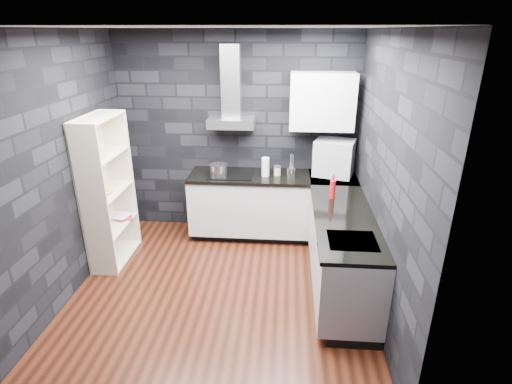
# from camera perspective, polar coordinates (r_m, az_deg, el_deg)

# --- Properties ---
(ground) EXTENTS (3.20, 3.20, 0.00)m
(ground) POSITION_cam_1_polar(r_m,az_deg,el_deg) (4.58, -4.96, -13.69)
(ground) COLOR #3B180D
(ceiling) EXTENTS (3.20, 3.20, 0.00)m
(ceiling) POSITION_cam_1_polar(r_m,az_deg,el_deg) (3.72, -6.43, 22.37)
(ceiling) COLOR white
(wall_back) EXTENTS (3.20, 0.05, 2.70)m
(wall_back) POSITION_cam_1_polar(r_m,az_deg,el_deg) (5.49, -2.69, 8.14)
(wall_back) COLOR black
(wall_back) RESTS_ON ground
(wall_front) EXTENTS (3.20, 0.05, 2.70)m
(wall_front) POSITION_cam_1_polar(r_m,az_deg,el_deg) (2.52, -11.97, -10.20)
(wall_front) COLOR black
(wall_front) RESTS_ON ground
(wall_left) EXTENTS (0.05, 3.20, 2.70)m
(wall_left) POSITION_cam_1_polar(r_m,az_deg,el_deg) (4.52, -26.35, 2.72)
(wall_left) COLOR black
(wall_left) RESTS_ON ground
(wall_right) EXTENTS (0.05, 3.20, 2.70)m
(wall_right) POSITION_cam_1_polar(r_m,az_deg,el_deg) (4.00, 17.97, 1.66)
(wall_right) COLOR black
(wall_right) RESTS_ON ground
(toekick_back) EXTENTS (2.18, 0.50, 0.10)m
(toekick_back) POSITION_cam_1_polar(r_m,az_deg,el_deg) (5.65, 2.25, -5.58)
(toekick_back) COLOR black
(toekick_back) RESTS_ON ground
(toekick_right) EXTENTS (0.50, 1.78, 0.10)m
(toekick_right) POSITION_cam_1_polar(r_m,az_deg,el_deg) (4.63, 12.26, -12.99)
(toekick_right) COLOR black
(toekick_right) RESTS_ON ground
(counter_back_cab) EXTENTS (2.20, 0.60, 0.76)m
(counter_back_cab) POSITION_cam_1_polar(r_m,az_deg,el_deg) (5.43, 2.30, -1.75)
(counter_back_cab) COLOR #B7B7BC
(counter_back_cab) RESTS_ON ground
(counter_right_cab) EXTENTS (0.60, 1.80, 0.76)m
(counter_right_cab) POSITION_cam_1_polar(r_m,az_deg,el_deg) (4.40, 12.20, -8.39)
(counter_right_cab) COLOR #B7B7BC
(counter_right_cab) RESTS_ON ground
(counter_back_top) EXTENTS (2.20, 0.62, 0.04)m
(counter_back_top) POSITION_cam_1_polar(r_m,az_deg,el_deg) (5.27, 2.36, 2.18)
(counter_back_top) COLOR black
(counter_back_top) RESTS_ON counter_back_cab
(counter_right_top) EXTENTS (0.62, 1.80, 0.04)m
(counter_right_top) POSITION_cam_1_polar(r_m,az_deg,el_deg) (4.21, 12.50, -3.69)
(counter_right_top) COLOR black
(counter_right_top) RESTS_ON counter_right_cab
(counter_corner_top) EXTENTS (0.62, 0.62, 0.04)m
(counter_corner_top) POSITION_cam_1_polar(r_m,az_deg,el_deg) (5.31, 11.03, 1.95)
(counter_corner_top) COLOR black
(counter_corner_top) RESTS_ON counter_right_cab
(hood_body) EXTENTS (0.60, 0.34, 0.12)m
(hood_body) POSITION_cam_1_polar(r_m,az_deg,el_deg) (5.26, -3.55, 9.85)
(hood_body) COLOR #A5A5AA
(hood_body) RESTS_ON wall_back
(hood_chimney) EXTENTS (0.24, 0.20, 0.90)m
(hood_chimney) POSITION_cam_1_polar(r_m,az_deg,el_deg) (5.24, -3.57, 15.47)
(hood_chimney) COLOR #A5A5AA
(hood_chimney) RESTS_ON hood_body
(upper_cabinet) EXTENTS (0.80, 0.35, 0.70)m
(upper_cabinet) POSITION_cam_1_polar(r_m,az_deg,el_deg) (5.17, 9.43, 12.65)
(upper_cabinet) COLOR silver
(upper_cabinet) RESTS_ON wall_back
(cooktop) EXTENTS (0.58, 0.50, 0.01)m
(cooktop) POSITION_cam_1_polar(r_m,az_deg,el_deg) (5.31, -3.57, 2.64)
(cooktop) COLOR black
(cooktop) RESTS_ON counter_back_top
(sink_rim) EXTENTS (0.44, 0.40, 0.01)m
(sink_rim) POSITION_cam_1_polar(r_m,az_deg,el_deg) (3.77, 13.60, -6.82)
(sink_rim) COLOR #A5A5AA
(sink_rim) RESTS_ON counter_right_top
(pot) EXTENTS (0.30, 0.30, 0.13)m
(pot) POSITION_cam_1_polar(r_m,az_deg,el_deg) (5.23, -5.40, 3.09)
(pot) COLOR silver
(pot) RESTS_ON cooktop
(glass_vase) EXTENTS (0.12, 0.12, 0.25)m
(glass_vase) POSITION_cam_1_polar(r_m,az_deg,el_deg) (5.20, 1.35, 3.60)
(glass_vase) COLOR silver
(glass_vase) RESTS_ON counter_back_top
(storage_jar) EXTENTS (0.12, 0.12, 0.11)m
(storage_jar) POSITION_cam_1_polar(r_m,az_deg,el_deg) (5.26, 3.06, 3.01)
(storage_jar) COLOR tan
(storage_jar) RESTS_ON counter_back_top
(utensil_crock) EXTENTS (0.13, 0.13, 0.14)m
(utensil_crock) POSITION_cam_1_polar(r_m,az_deg,el_deg) (5.16, 5.03, 2.72)
(utensil_crock) COLOR silver
(utensil_crock) RESTS_ON counter_back_top
(appliance_garage) EXTENTS (0.58, 0.50, 0.49)m
(appliance_garage) POSITION_cam_1_polar(r_m,az_deg,el_deg) (5.31, 11.10, 4.73)
(appliance_garage) COLOR #9D9EA3
(appliance_garage) RESTS_ON counter_back_top
(red_bottle) EXTENTS (0.08, 0.08, 0.22)m
(red_bottle) POSITION_cam_1_polar(r_m,az_deg,el_deg) (4.58, 10.88, 0.36)
(red_bottle) COLOR #B60D11
(red_bottle) RESTS_ON counter_right_top
(bookshelf) EXTENTS (0.38, 0.82, 1.80)m
(bookshelf) POSITION_cam_1_polar(r_m,az_deg,el_deg) (5.03, -20.41, 0.02)
(bookshelf) COLOR beige
(bookshelf) RESTS_ON ground
(fruit_bowl) EXTENTS (0.22, 0.22, 0.05)m
(fruit_bowl) POSITION_cam_1_polar(r_m,az_deg,el_deg) (4.96, -20.80, 0.10)
(fruit_bowl) COLOR white
(fruit_bowl) RESTS_ON bookshelf
(book_red) EXTENTS (0.16, 0.11, 0.24)m
(book_red) POSITION_cam_1_polar(r_m,az_deg,el_deg) (5.30, -19.31, -2.56)
(book_red) COLOR maroon
(book_red) RESTS_ON bookshelf
(book_second) EXTENTS (0.16, 0.06, 0.22)m
(book_second) POSITION_cam_1_polar(r_m,az_deg,el_deg) (5.34, -19.32, -2.15)
(book_second) COLOR #B2B2B2
(book_second) RESTS_ON bookshelf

